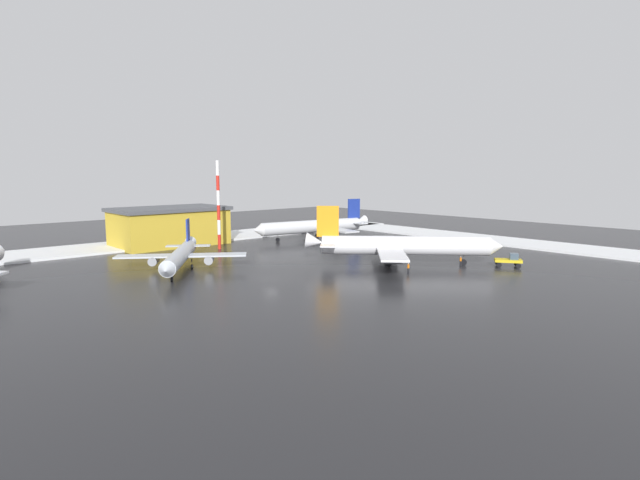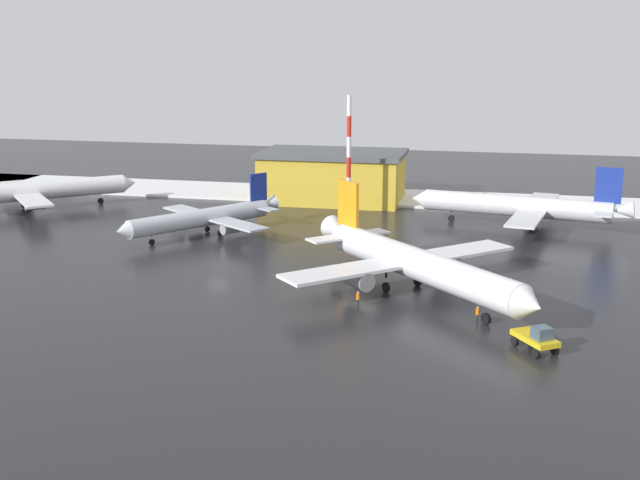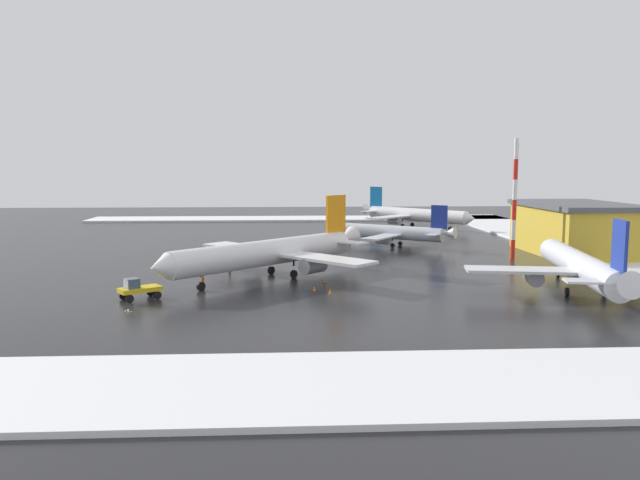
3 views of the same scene
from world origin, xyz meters
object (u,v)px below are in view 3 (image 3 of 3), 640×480
at_px(pushback_tug, 138,288).
at_px(ground_crew_near_tug, 203,282).
at_px(airplane_parked_starboard, 271,252).
at_px(traffic_cone_wingtip_side, 330,291).
at_px(cargo_hangar, 576,228).
at_px(airplane_parked_portside, 414,215).
at_px(traffic_cone_near_nose, 314,288).
at_px(airplane_far_rear, 389,232).
at_px(ground_crew_mid_apron, 230,265).
at_px(antenna_mast, 515,200).
at_px(traffic_cone_mid_line, 324,281).
at_px(airplane_distant_tail, 582,266).

distance_m(pushback_tug, ground_crew_near_tug, 8.49).
relative_size(airplane_parked_starboard, traffic_cone_wingtip_side, 51.64).
xyz_separation_m(cargo_hangar, traffic_cone_wingtip_side, (-30.65, 44.12, -4.17)).
xyz_separation_m(airplane_parked_starboard, airplane_parked_portside, (66.58, -33.02, -0.34)).
height_order(traffic_cone_near_nose, traffic_cone_wingtip_side, same).
relative_size(airplane_far_rear, ground_crew_mid_apron, 13.62).
bearing_deg(airplane_parked_starboard, antenna_mast, 156.70).
xyz_separation_m(ground_crew_near_tug, traffic_cone_near_nose, (-1.42, -13.55, -0.70)).
distance_m(airplane_parked_starboard, ground_crew_mid_apron, 8.28).
bearing_deg(cargo_hangar, traffic_cone_mid_line, 117.47).
bearing_deg(airplane_distant_tail, antenna_mast, 6.78).
xyz_separation_m(airplane_parked_starboard, antenna_mast, (14.82, -38.49, 6.10)).
bearing_deg(ground_crew_mid_apron, pushback_tug, -40.14).
bearing_deg(pushback_tug, ground_crew_near_tug, -174.36).
xyz_separation_m(airplane_far_rear, cargo_hangar, (-12.47, -30.09, 1.79)).
relative_size(ground_crew_near_tug, traffic_cone_near_nose, 3.11).
bearing_deg(antenna_mast, ground_crew_mid_apron, 102.25).
bearing_deg(traffic_cone_mid_line, pushback_tug, 112.92).
bearing_deg(traffic_cone_wingtip_side, traffic_cone_near_nose, 44.12).
bearing_deg(airplane_far_rear, pushback_tug, 86.88).
bearing_deg(ground_crew_near_tug, pushback_tug, 127.21).
relative_size(airplane_distant_tail, pushback_tug, 6.52).
height_order(airplane_distant_tail, cargo_hangar, airplane_distant_tail).
relative_size(ground_crew_mid_apron, ground_crew_near_tug, 1.00).
bearing_deg(ground_crew_mid_apron, traffic_cone_mid_line, 42.06).
bearing_deg(traffic_cone_near_nose, antenna_mast, -54.64).
xyz_separation_m(pushback_tug, ground_crew_mid_apron, (17.78, -8.68, -0.31)).
xyz_separation_m(airplane_parked_starboard, traffic_cone_mid_line, (-3.48, -6.97, -3.26)).
xyz_separation_m(antenna_mast, traffic_cone_wingtip_side, (-25.30, 31.22, -9.36)).
bearing_deg(airplane_distant_tail, airplane_parked_starboard, 82.37).
height_order(ground_crew_near_tug, cargo_hangar, cargo_hangar).
bearing_deg(airplane_parked_starboard, traffic_cone_mid_line, 109.11).
distance_m(airplane_distant_tail, traffic_cone_wingtip_side, 29.87).
bearing_deg(ground_crew_mid_apron, airplane_distant_tail, 54.30).
bearing_deg(traffic_cone_mid_line, traffic_cone_wingtip_side, -177.63).
relative_size(ground_crew_near_tug, traffic_cone_mid_line, 3.11).
bearing_deg(traffic_cone_near_nose, ground_crew_near_tug, 84.00).
distance_m(pushback_tug, ground_crew_mid_apron, 19.79).
height_order(airplane_parked_portside, antenna_mast, antenna_mast).
relative_size(traffic_cone_near_nose, traffic_cone_wingtip_side, 1.00).
bearing_deg(airplane_parked_starboard, ground_crew_near_tug, -2.71).
bearing_deg(traffic_cone_mid_line, airplane_parked_portside, -20.40).
distance_m(airplane_far_rear, pushback_tug, 57.79).
xyz_separation_m(pushback_tug, ground_crew_near_tug, (5.42, -6.53, -0.31)).
distance_m(airplane_parked_starboard, traffic_cone_wingtip_side, 13.16).
distance_m(antenna_mast, cargo_hangar, 14.89).
bearing_deg(cargo_hangar, pushback_tug, 115.84).
height_order(airplane_far_rear, traffic_cone_mid_line, airplane_far_rear).
bearing_deg(pushback_tug, cargo_hangar, 172.37).
xyz_separation_m(airplane_parked_starboard, traffic_cone_wingtip_side, (-10.48, -7.26, -3.26)).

